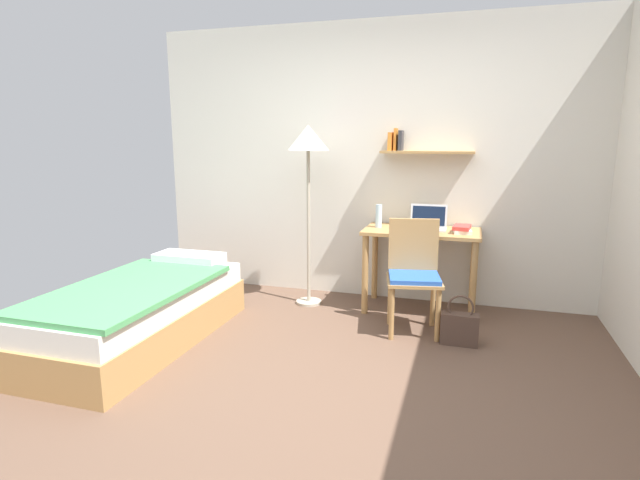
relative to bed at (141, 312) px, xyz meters
name	(u,v)px	position (x,y,z in m)	size (l,w,h in m)	color
ground_plane	(313,391)	(1.48, -0.34, -0.24)	(5.28, 5.28, 0.00)	brown
wall_back	(378,164)	(1.49, 1.68, 1.06)	(4.40, 0.27, 2.60)	silver
bed	(141,312)	(0.00, 0.00, 0.00)	(0.86, 1.85, 0.54)	#B2844C
desk	(421,246)	(1.96, 1.36, 0.36)	(1.01, 0.56, 0.74)	#B2844C
desk_chair	(414,271)	(1.95, 0.86, 0.25)	(0.49, 0.47, 0.90)	#B2844C
standing_lamp	(308,149)	(0.94, 1.24, 1.20)	(0.37, 0.37, 1.65)	#B2A893
laptop	(428,223)	(2.00, 1.42, 0.56)	(0.33, 0.22, 0.21)	#B7BABF
water_bottle	(379,216)	(1.57, 1.37, 0.61)	(0.06, 0.06, 0.21)	silver
book_stack	(462,229)	(2.30, 1.31, 0.54)	(0.17, 0.22, 0.06)	silver
handbag	(459,328)	(2.33, 0.66, -0.11)	(0.28, 0.11, 0.39)	#4C382D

